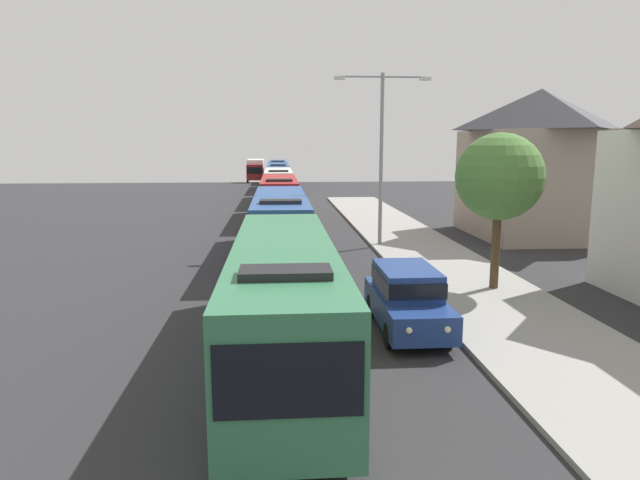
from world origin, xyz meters
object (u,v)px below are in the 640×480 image
white_suv (407,296)px  box_truck_oncoming (256,169)px  bus_middle (279,197)px  bus_tail_end (278,170)px  bus_lead (284,296)px  bus_rear (278,176)px  bus_second_in_line (280,223)px  roadside_tree (499,177)px  streetlamp_mid (381,143)px  bus_fourth_in_line (279,184)px

white_suv → box_truck_oncoming: 68.57m
bus_middle → bus_tail_end: bearing=90.0°
bus_lead → bus_rear: same height
box_truck_oncoming → bus_second_in_line: bearing=-86.7°
bus_middle → white_suv: size_ratio=2.32×
white_suv → bus_lead: bearing=-150.8°
white_suv → bus_middle: bearing=98.6°
bus_lead → bus_middle: same height
white_suv → roadside_tree: (4.29, 4.01, 3.28)m
bus_middle → box_truck_oncoming: size_ratio=1.33×
bus_tail_end → streetlamp_mid: size_ratio=1.37×
bus_fourth_in_line → box_truck_oncoming: bearing=96.1°
bus_lead → white_suv: bearing=29.2°
bus_fourth_in_line → bus_tail_end: 27.60m
streetlamp_mid → bus_second_in_line: bearing=-154.2°
streetlamp_mid → white_suv: bearing=-97.1°
bus_rear → roadside_tree: 47.99m
bus_fourth_in_line → bus_rear: same height
bus_lead → bus_tail_end: same height
bus_lead → white_suv: size_ratio=2.47×
bus_middle → roadside_tree: bearing=-68.7°
bus_fourth_in_line → bus_rear: bearing=90.0°
box_truck_oncoming → roadside_tree: 65.23m
bus_second_in_line → bus_tail_end: bearing=90.0°
bus_rear → bus_tail_end: (-0.00, 13.62, -0.00)m
bus_middle → box_truck_oncoming: 43.79m
bus_fourth_in_line → bus_tail_end: (0.00, 27.60, 0.00)m
bus_second_in_line → bus_middle: bearing=90.0°
white_suv → bus_second_in_line: bearing=108.5°
streetlamp_mid → roadside_tree: bearing=-75.0°
bus_lead → white_suv: bus_lead is taller
bus_tail_end → bus_rear: bearing=-90.0°
bus_second_in_line → bus_fourth_in_line: (0.00, 26.24, 0.00)m
bus_lead → bus_second_in_line: size_ratio=0.99×
bus_lead → bus_rear: 53.33m
bus_rear → roadside_tree: (7.99, -47.25, 2.62)m
bus_fourth_in_line → bus_rear: 13.97m
bus_lead → roadside_tree: (7.99, 6.08, 2.62)m
white_suv → box_truck_oncoming: bearing=95.9°
bus_fourth_in_line → streetlamp_mid: 24.54m
bus_fourth_in_line → white_suv: 37.48m
bus_lead → streetlamp_mid: bearing=71.1°
roadside_tree → bus_rear: bearing=99.6°
bus_tail_end → box_truck_oncoming: 4.68m
box_truck_oncoming → roadside_tree: bearing=-80.0°
bus_fourth_in_line → white_suv: (3.70, -37.29, -0.66)m
bus_fourth_in_line → white_suv: size_ratio=2.50×
bus_second_in_line → streetlamp_mid: bearing=25.8°
bus_second_in_line → bus_rear: bearing=90.0°
bus_second_in_line → white_suv: bus_second_in_line is taller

